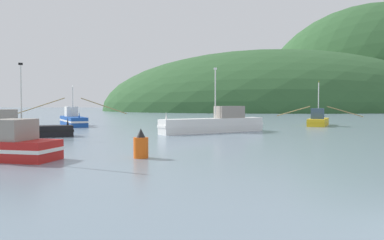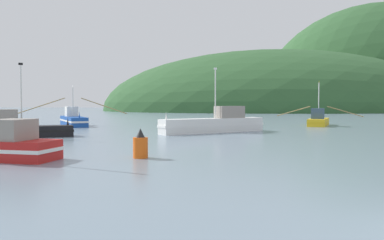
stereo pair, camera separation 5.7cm
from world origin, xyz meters
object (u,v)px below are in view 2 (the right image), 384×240
(fishing_boat_white, at_px, (216,123))
(fishing_boat_yellow, at_px, (318,121))
(channel_buoy, at_px, (140,146))
(fishing_boat_blue, at_px, (73,120))
(fishing_boat_black, at_px, (10,129))

(fishing_boat_white, relative_size, fishing_boat_yellow, 1.25)
(channel_buoy, bearing_deg, fishing_boat_yellow, 47.91)
(fishing_boat_white, height_order, fishing_boat_blue, fishing_boat_white)
(fishing_boat_blue, xyz_separation_m, fishing_boat_yellow, (32.33, -5.66, -0.09))
(fishing_boat_black, bearing_deg, channel_buoy, -66.45)
(fishing_boat_black, distance_m, fishing_boat_yellow, 37.42)
(fishing_boat_blue, xyz_separation_m, fishing_boat_black, (-2.85, -18.44, -0.02))
(fishing_boat_yellow, relative_size, channel_buoy, 5.77)
(fishing_boat_white, height_order, fishing_boat_black, fishing_boat_white)
(fishing_boat_blue, distance_m, channel_buoy, 33.66)
(fishing_boat_black, xyz_separation_m, channel_buoy, (10.73, -14.28, -0.10))
(fishing_boat_yellow, xyz_separation_m, channel_buoy, (-24.44, -27.06, -0.02))
(channel_buoy, bearing_deg, fishing_boat_black, 126.92)
(fishing_boat_white, bearing_deg, fishing_boat_blue, -66.01)
(fishing_boat_black, height_order, channel_buoy, fishing_boat_black)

